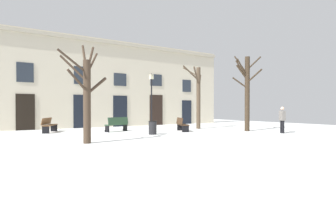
{
  "coord_description": "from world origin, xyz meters",
  "views": [
    {
      "loc": [
        -9.24,
        -12.24,
        1.53
      ],
      "look_at": [
        0.0,
        1.82,
        1.27
      ],
      "focal_mm": 30.05,
      "sensor_mm": 36.0,
      "label": 1
    }
  ],
  "objects_px": {
    "tree_near_facade": "(198,95)",
    "bench_far_corner": "(182,124)",
    "tree_left_of_center": "(247,91)",
    "bench_near_center_tree": "(49,125)",
    "person_strolling": "(282,119)",
    "bench_facing_shops": "(117,124)",
    "litter_bin": "(153,128)",
    "tree_center": "(87,95)",
    "streetlamp": "(151,95)"
  },
  "relations": [
    {
      "from": "litter_bin",
      "to": "bench_far_corner",
      "type": "relative_size",
      "value": 0.45
    },
    {
      "from": "tree_center",
      "to": "bench_facing_shops",
      "type": "relative_size",
      "value": 2.68
    },
    {
      "from": "bench_far_corner",
      "to": "person_strolling",
      "type": "height_order",
      "value": "person_strolling"
    },
    {
      "from": "tree_near_facade",
      "to": "litter_bin",
      "type": "bearing_deg",
      "value": -157.74
    },
    {
      "from": "tree_center",
      "to": "person_strolling",
      "type": "bearing_deg",
      "value": -8.75
    },
    {
      "from": "tree_left_of_center",
      "to": "bench_near_center_tree",
      "type": "xyz_separation_m",
      "value": [
        -11.03,
        6.08,
        -2.18
      ]
    },
    {
      "from": "litter_bin",
      "to": "tree_near_facade",
      "type": "bearing_deg",
      "value": 22.26
    },
    {
      "from": "streetlamp",
      "to": "person_strolling",
      "type": "xyz_separation_m",
      "value": [
        4.59,
        -7.72,
        -1.6
      ]
    },
    {
      "from": "tree_center",
      "to": "bench_far_corner",
      "type": "bearing_deg",
      "value": 20.98
    },
    {
      "from": "bench_near_center_tree",
      "to": "person_strolling",
      "type": "relative_size",
      "value": 1.13
    },
    {
      "from": "litter_bin",
      "to": "tree_left_of_center",
      "type": "bearing_deg",
      "value": -12.0
    },
    {
      "from": "bench_facing_shops",
      "to": "bench_far_corner",
      "type": "bearing_deg",
      "value": 134.74
    },
    {
      "from": "person_strolling",
      "to": "tree_left_of_center",
      "type": "bearing_deg",
      "value": -143.95
    },
    {
      "from": "tree_center",
      "to": "tree_left_of_center",
      "type": "bearing_deg",
      "value": 2.71
    },
    {
      "from": "tree_center",
      "to": "bench_far_corner",
      "type": "height_order",
      "value": "tree_center"
    },
    {
      "from": "streetlamp",
      "to": "litter_bin",
      "type": "height_order",
      "value": "streetlamp"
    },
    {
      "from": "bench_near_center_tree",
      "to": "bench_facing_shops",
      "type": "bearing_deg",
      "value": -87.61
    },
    {
      "from": "tree_near_facade",
      "to": "bench_far_corner",
      "type": "height_order",
      "value": "tree_near_facade"
    },
    {
      "from": "tree_center",
      "to": "bench_near_center_tree",
      "type": "bearing_deg",
      "value": 92.8
    },
    {
      "from": "tree_center",
      "to": "litter_bin",
      "type": "relative_size",
      "value": 5.76
    },
    {
      "from": "litter_bin",
      "to": "bench_facing_shops",
      "type": "bearing_deg",
      "value": 107.07
    },
    {
      "from": "tree_center",
      "to": "streetlamp",
      "type": "height_order",
      "value": "tree_center"
    },
    {
      "from": "tree_center",
      "to": "streetlamp",
      "type": "bearing_deg",
      "value": 41.9
    },
    {
      "from": "tree_near_facade",
      "to": "bench_facing_shops",
      "type": "bearing_deg",
      "value": 171.14
    },
    {
      "from": "streetlamp",
      "to": "bench_far_corner",
      "type": "height_order",
      "value": "streetlamp"
    },
    {
      "from": "tree_near_facade",
      "to": "litter_bin",
      "type": "xyz_separation_m",
      "value": [
        -5.02,
        -2.05,
        -2.08
      ]
    },
    {
      "from": "tree_near_facade",
      "to": "tree_left_of_center",
      "type": "distance_m",
      "value": 3.66
    },
    {
      "from": "tree_near_facade",
      "to": "bench_facing_shops",
      "type": "distance_m",
      "value": 6.33
    },
    {
      "from": "tree_near_facade",
      "to": "tree_left_of_center",
      "type": "xyz_separation_m",
      "value": [
        1.33,
        -3.4,
        0.18
      ]
    },
    {
      "from": "litter_bin",
      "to": "tree_center",
      "type": "bearing_deg",
      "value": -156.95
    },
    {
      "from": "streetlamp",
      "to": "person_strolling",
      "type": "relative_size",
      "value": 2.56
    },
    {
      "from": "bench_near_center_tree",
      "to": "person_strolling",
      "type": "bearing_deg",
      "value": -98.35
    },
    {
      "from": "tree_center",
      "to": "bench_far_corner",
      "type": "distance_m",
      "value": 7.73
    },
    {
      "from": "tree_left_of_center",
      "to": "tree_center",
      "type": "xyz_separation_m",
      "value": [
        -10.71,
        -0.51,
        -0.55
      ]
    },
    {
      "from": "person_strolling",
      "to": "bench_facing_shops",
      "type": "bearing_deg",
      "value": -107.74
    },
    {
      "from": "tree_near_facade",
      "to": "bench_near_center_tree",
      "type": "distance_m",
      "value": 10.26
    },
    {
      "from": "bench_far_corner",
      "to": "tree_center",
      "type": "bearing_deg",
      "value": 134.1
    },
    {
      "from": "tree_left_of_center",
      "to": "bench_far_corner",
      "type": "xyz_separation_m",
      "value": [
        -3.66,
        2.2,
        -2.2
      ]
    },
    {
      "from": "tree_center",
      "to": "tree_near_facade",
      "type": "bearing_deg",
      "value": 22.63
    },
    {
      "from": "bench_near_center_tree",
      "to": "person_strolling",
      "type": "xyz_separation_m",
      "value": [
        11.58,
        -8.32,
        0.4
      ]
    },
    {
      "from": "litter_bin",
      "to": "bench_facing_shops",
      "type": "distance_m",
      "value": 3.11
    },
    {
      "from": "bench_facing_shops",
      "to": "person_strolling",
      "type": "distance_m",
      "value": 10.21
    },
    {
      "from": "tree_near_facade",
      "to": "person_strolling",
      "type": "height_order",
      "value": "tree_near_facade"
    },
    {
      "from": "bench_near_center_tree",
      "to": "person_strolling",
      "type": "distance_m",
      "value": 14.27
    },
    {
      "from": "tree_center",
      "to": "bench_near_center_tree",
      "type": "distance_m",
      "value": 6.79
    },
    {
      "from": "bench_facing_shops",
      "to": "streetlamp",
      "type": "bearing_deg",
      "value": -175.0
    },
    {
      "from": "tree_near_facade",
      "to": "person_strolling",
      "type": "bearing_deg",
      "value": -71.57
    },
    {
      "from": "tree_left_of_center",
      "to": "bench_facing_shops",
      "type": "xyz_separation_m",
      "value": [
        -7.26,
        4.33,
        -2.18
      ]
    },
    {
      "from": "streetlamp",
      "to": "tree_near_facade",
      "type": "bearing_deg",
      "value": -37.53
    },
    {
      "from": "litter_bin",
      "to": "bench_near_center_tree",
      "type": "height_order",
      "value": "bench_near_center_tree"
    }
  ]
}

